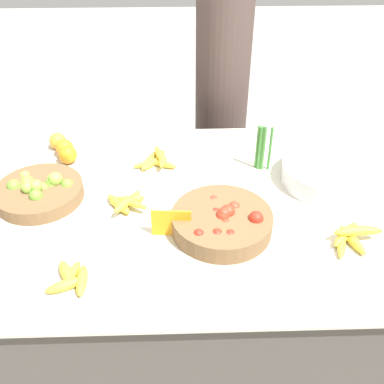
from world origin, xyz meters
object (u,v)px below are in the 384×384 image
at_px(vendor_person, 221,105).
at_px(tomato_basket, 222,221).
at_px(lime_bowl, 40,191).
at_px(price_sign, 171,223).
at_px(metal_bowl, 329,173).

bearing_deg(vendor_person, tomato_basket, -94.80).
relative_size(tomato_basket, vendor_person, 0.22).
height_order(tomato_basket, vendor_person, vendor_person).
relative_size(lime_bowl, vendor_person, 0.20).
xyz_separation_m(tomato_basket, price_sign, (-0.18, -0.02, 0.02)).
bearing_deg(tomato_basket, metal_bowl, 31.41).
distance_m(lime_bowl, metal_bowl, 1.14).
relative_size(lime_bowl, price_sign, 2.43).
relative_size(lime_bowl, metal_bowl, 0.87).
bearing_deg(lime_bowl, price_sign, -24.36).
bearing_deg(price_sign, lime_bowl, 159.78).
height_order(lime_bowl, price_sign, price_sign).
xyz_separation_m(lime_bowl, metal_bowl, (1.13, 0.07, 0.01)).
relative_size(tomato_basket, price_sign, 2.58).
height_order(metal_bowl, vendor_person, vendor_person).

